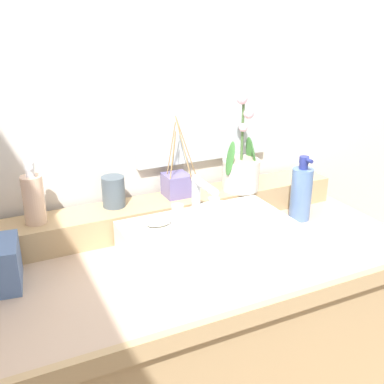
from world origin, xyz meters
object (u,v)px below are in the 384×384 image
object	(u,v)px
sink_basin	(218,245)
reed_diffuser	(176,184)
potted_plant	(241,169)
soap_bar	(158,221)
lotion_bottle	(301,193)
tumbler_cup	(113,192)
soap_dispenser	(33,198)

from	to	relation	value
sink_basin	reed_diffuser	world-z (taller)	reed_diffuser
potted_plant	reed_diffuser	size ratio (longest dim) A/B	1.23
sink_basin	reed_diffuser	distance (m)	0.27
soap_bar	reed_diffuser	distance (m)	0.21
reed_diffuser	lotion_bottle	xyz separation A→B (m)	(0.34, -0.15, -0.03)
reed_diffuser	lotion_bottle	world-z (taller)	reed_diffuser
tumbler_cup	lotion_bottle	world-z (taller)	lotion_bottle
sink_basin	soap_bar	bearing A→B (deg)	140.32
soap_bar	lotion_bottle	size ratio (longest dim) A/B	0.35
sink_basin	soap_dispenser	xyz separation A→B (m)	(-0.40, 0.25, 0.11)
soap_bar	tumbler_cup	xyz separation A→B (m)	(-0.07, 0.17, 0.04)
soap_dispenser	sink_basin	bearing A→B (deg)	-31.60
reed_diffuser	lotion_bottle	distance (m)	0.38
sink_basin	soap_dispenser	size ratio (longest dim) A/B	2.64
potted_plant	lotion_bottle	size ratio (longest dim) A/B	1.49
soap_bar	sink_basin	bearing A→B (deg)	-39.68
potted_plant	reed_diffuser	bearing A→B (deg)	170.24
sink_basin	soap_bar	size ratio (longest dim) A/B	6.28
soap_bar	lotion_bottle	bearing A→B (deg)	1.41
sink_basin	soap_bar	distance (m)	0.16
soap_dispenser	reed_diffuser	world-z (taller)	reed_diffuser
reed_diffuser	lotion_bottle	size ratio (longest dim) A/B	1.21
potted_plant	soap_dispenser	xyz separation A→B (m)	(-0.61, 0.02, 0.01)
potted_plant	reed_diffuser	xyz separation A→B (m)	(-0.20, 0.03, -0.03)
soap_dispenser	tumbler_cup	size ratio (longest dim) A/B	1.90
sink_basin	tumbler_cup	world-z (taller)	sink_basin
tumbler_cup	sink_basin	bearing A→B (deg)	-54.86
soap_dispenser	tumbler_cup	bearing A→B (deg)	4.94
lotion_bottle	tumbler_cup	bearing A→B (deg)	163.76
soap_bar	soap_dispenser	distance (m)	0.33
soap_dispenser	tumbler_cup	world-z (taller)	soap_dispenser
soap_bar	lotion_bottle	distance (m)	0.47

